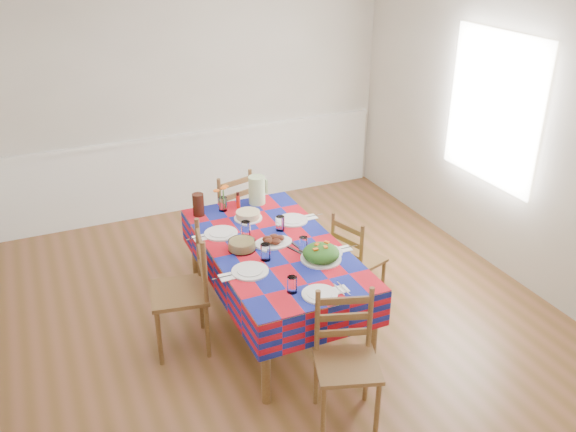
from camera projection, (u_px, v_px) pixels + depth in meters
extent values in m
cube|color=brown|center=(284.00, 321.00, 5.20)|extent=(4.50, 5.00, 0.04)
cube|color=#BAB1A3|center=(192.00, 93.00, 6.67)|extent=(4.50, 0.04, 2.70)
cube|color=#BAB1A3|center=(527.00, 379.00, 2.53)|extent=(4.50, 0.04, 2.70)
cube|color=#BAB1A3|center=(517.00, 133.00, 5.43)|extent=(0.04, 5.00, 2.70)
cube|color=white|center=(196.00, 134.00, 6.82)|extent=(4.41, 0.06, 0.04)
cube|color=white|center=(198.00, 171.00, 7.03)|extent=(4.41, 0.03, 0.90)
plane|color=white|center=(493.00, 109.00, 5.59)|extent=(0.00, 1.40, 1.40)
cylinder|color=brown|center=(266.00, 363.00, 4.16)|extent=(0.07, 0.07, 0.68)
cylinder|color=brown|center=(373.00, 332.00, 4.47)|extent=(0.07, 0.07, 0.68)
cylinder|color=brown|center=(195.00, 250.00, 5.57)|extent=(0.07, 0.07, 0.68)
cylinder|color=brown|center=(280.00, 233.00, 5.88)|extent=(0.07, 0.07, 0.68)
cube|color=brown|center=(274.00, 248.00, 4.86)|extent=(0.97, 1.84, 0.04)
cube|color=red|center=(274.00, 246.00, 4.85)|extent=(1.01, 1.87, 0.01)
cube|color=red|center=(214.00, 275.00, 4.73)|extent=(0.01, 1.87, 0.29)
cube|color=red|center=(329.00, 249.00, 5.10)|extent=(0.01, 1.87, 0.29)
cube|color=red|center=(327.00, 326.00, 4.14)|extent=(1.01, 0.01, 0.29)
cube|color=red|center=(235.00, 215.00, 5.68)|extent=(1.01, 0.01, 0.29)
cylinder|color=white|center=(320.00, 294.00, 4.20)|extent=(0.25, 0.25, 0.01)
cylinder|color=white|center=(320.00, 293.00, 4.20)|extent=(0.18, 0.18, 0.01)
cylinder|color=white|center=(292.00, 285.00, 4.21)|extent=(0.07, 0.07, 0.12)
cube|color=white|center=(341.00, 289.00, 4.26)|extent=(0.09, 0.09, 0.01)
cube|color=silver|center=(339.00, 289.00, 4.26)|extent=(0.01, 0.16, 0.00)
cube|color=silver|center=(343.00, 288.00, 4.27)|extent=(0.01, 0.19, 0.00)
cylinder|color=white|center=(250.00, 271.00, 4.48)|extent=(0.28, 0.28, 0.01)
cylinder|color=white|center=(250.00, 270.00, 4.47)|extent=(0.19, 0.19, 0.01)
cylinder|color=white|center=(265.00, 252.00, 4.61)|extent=(0.08, 0.08, 0.13)
cube|color=white|center=(226.00, 277.00, 4.41)|extent=(0.10, 0.10, 0.01)
cube|color=silver|center=(224.00, 277.00, 4.40)|extent=(0.17, 0.01, 0.00)
cube|color=silver|center=(229.00, 276.00, 4.42)|extent=(0.20, 0.01, 0.00)
cylinder|color=white|center=(221.00, 233.00, 5.01)|extent=(0.28, 0.28, 0.01)
cylinder|color=white|center=(221.00, 232.00, 5.01)|extent=(0.19, 0.19, 0.01)
cylinder|color=white|center=(246.00, 229.00, 4.95)|extent=(0.08, 0.08, 0.13)
cube|color=white|center=(199.00, 238.00, 4.95)|extent=(0.10, 0.10, 0.01)
cube|color=silver|center=(197.00, 238.00, 4.94)|extent=(0.17, 0.01, 0.00)
cube|color=silver|center=(202.00, 237.00, 4.95)|extent=(0.20, 0.01, 0.00)
cylinder|color=white|center=(327.00, 252.00, 4.73)|extent=(0.24, 0.24, 0.01)
cylinder|color=white|center=(327.00, 251.00, 4.73)|extent=(0.17, 0.17, 0.01)
cylinder|color=white|center=(303.00, 244.00, 4.74)|extent=(0.07, 0.07, 0.12)
cube|color=white|center=(345.00, 249.00, 4.79)|extent=(0.09, 0.09, 0.01)
cube|color=silver|center=(343.00, 249.00, 4.78)|extent=(0.15, 0.01, 0.00)
cube|color=silver|center=(347.00, 248.00, 4.80)|extent=(0.18, 0.01, 0.00)
cylinder|color=white|center=(292.00, 220.00, 5.23)|extent=(0.26, 0.26, 0.01)
cylinder|color=white|center=(292.00, 219.00, 5.23)|extent=(0.19, 0.19, 0.01)
cylinder|color=white|center=(280.00, 223.00, 5.05)|extent=(0.07, 0.07, 0.13)
cube|color=white|center=(311.00, 217.00, 5.30)|extent=(0.10, 0.10, 0.01)
cube|color=silver|center=(309.00, 217.00, 5.29)|extent=(0.17, 0.01, 0.00)
cube|color=silver|center=(313.00, 216.00, 5.30)|extent=(0.19, 0.01, 0.00)
ellipsoid|color=white|center=(273.00, 243.00, 4.87)|extent=(0.31, 0.22, 0.01)
ellipsoid|color=black|center=(280.00, 238.00, 4.87)|extent=(0.08, 0.07, 0.05)
ellipsoid|color=black|center=(274.00, 237.00, 4.89)|extent=(0.08, 0.07, 0.05)
ellipsoid|color=black|center=(267.00, 239.00, 4.86)|extent=(0.08, 0.07, 0.05)
ellipsoid|color=black|center=(268.00, 242.00, 4.82)|extent=(0.08, 0.07, 0.05)
ellipsoid|color=black|center=(276.00, 242.00, 4.82)|extent=(0.08, 0.07, 0.05)
cylinder|color=white|center=(321.00, 259.00, 4.64)|extent=(0.31, 0.31, 0.01)
ellipsoid|color=#184411|center=(321.00, 253.00, 4.62)|extent=(0.28, 0.28, 0.13)
cube|color=orange|center=(316.00, 249.00, 4.54)|extent=(0.04, 0.03, 0.01)
cube|color=orange|center=(317.00, 244.00, 4.61)|extent=(0.04, 0.04, 0.01)
cube|color=orange|center=(326.00, 247.00, 4.57)|extent=(0.03, 0.04, 0.01)
cube|color=orange|center=(327.00, 242.00, 4.64)|extent=(0.04, 0.04, 0.01)
cylinder|color=white|center=(242.00, 245.00, 4.77)|extent=(0.22, 0.22, 0.08)
cylinder|color=tan|center=(242.00, 245.00, 4.76)|extent=(0.20, 0.20, 0.07)
cylinder|color=white|center=(248.00, 218.00, 5.27)|extent=(0.25, 0.25, 0.01)
cylinder|color=tan|center=(248.00, 215.00, 5.26)|extent=(0.21, 0.21, 0.06)
cube|color=black|center=(293.00, 249.00, 4.78)|extent=(0.12, 0.29, 0.01)
cube|color=black|center=(297.00, 247.00, 4.82)|extent=(0.06, 0.30, 0.01)
cylinder|color=white|center=(223.00, 204.00, 5.40)|extent=(0.07, 0.07, 0.13)
cylinder|color=#397A28|center=(220.00, 200.00, 5.37)|extent=(0.01, 0.01, 0.18)
ellipsoid|color=orange|center=(216.00, 191.00, 5.32)|extent=(0.06, 0.06, 0.02)
cylinder|color=#397A28|center=(224.00, 198.00, 5.39)|extent=(0.01, 0.01, 0.18)
ellipsoid|color=orange|center=(225.00, 186.00, 5.37)|extent=(0.06, 0.06, 0.02)
cylinder|color=#397A28|center=(223.00, 200.00, 5.36)|extent=(0.01, 0.01, 0.18)
ellipsoid|color=orange|center=(223.00, 188.00, 5.29)|extent=(0.06, 0.06, 0.02)
cylinder|color=red|center=(238.00, 200.00, 5.44)|extent=(0.04, 0.04, 0.15)
cylinder|color=#BCE09E|center=(257.00, 190.00, 5.51)|extent=(0.15, 0.15, 0.26)
cylinder|color=black|center=(198.00, 205.00, 5.30)|extent=(0.10, 0.10, 0.20)
cube|color=white|center=(326.00, 301.00, 4.12)|extent=(0.08, 0.02, 0.02)
cylinder|color=brown|center=(323.00, 413.00, 3.90)|extent=(0.04, 0.04, 0.44)
cylinder|color=brown|center=(377.00, 410.00, 3.93)|extent=(0.04, 0.04, 0.44)
cylinder|color=brown|center=(316.00, 378.00, 4.20)|extent=(0.04, 0.04, 0.44)
cylinder|color=brown|center=(366.00, 375.00, 4.23)|extent=(0.04, 0.04, 0.44)
cube|color=brown|center=(347.00, 366.00, 3.96)|extent=(0.51, 0.50, 0.03)
cylinder|color=brown|center=(317.00, 322.00, 4.00)|extent=(0.04, 0.04, 0.49)
cylinder|color=brown|center=(370.00, 319.00, 4.03)|extent=(0.04, 0.04, 0.49)
cube|color=brown|center=(343.00, 333.00, 4.06)|extent=(0.34, 0.13, 0.05)
cube|color=brown|center=(344.00, 317.00, 4.00)|extent=(0.34, 0.13, 0.05)
cube|color=brown|center=(345.00, 301.00, 3.95)|extent=(0.34, 0.13, 0.05)
cylinder|color=brown|center=(232.00, 225.00, 6.30)|extent=(0.04, 0.04, 0.45)
cylinder|color=brown|center=(202.00, 235.00, 6.09)|extent=(0.04, 0.04, 0.45)
cylinder|color=brown|center=(251.00, 236.00, 6.07)|extent=(0.04, 0.04, 0.45)
cylinder|color=brown|center=(222.00, 248.00, 5.86)|extent=(0.04, 0.04, 0.45)
cube|color=brown|center=(226.00, 214.00, 5.97)|extent=(0.51, 0.50, 0.03)
cylinder|color=brown|center=(251.00, 193.00, 5.85)|extent=(0.04, 0.04, 0.50)
cylinder|color=brown|center=(220.00, 204.00, 5.64)|extent=(0.04, 0.04, 0.50)
cube|color=brown|center=(236.00, 208.00, 5.79)|extent=(0.35, 0.12, 0.05)
cube|color=brown|center=(235.00, 196.00, 5.73)|extent=(0.35, 0.12, 0.05)
cube|color=brown|center=(235.00, 183.00, 5.68)|extent=(0.35, 0.12, 0.05)
cylinder|color=brown|center=(157.00, 310.00, 4.90)|extent=(0.04, 0.04, 0.48)
cylinder|color=brown|center=(159.00, 338.00, 4.57)|extent=(0.04, 0.04, 0.48)
cylinder|color=brown|center=(201.00, 303.00, 4.98)|extent=(0.04, 0.04, 0.48)
cylinder|color=brown|center=(207.00, 331.00, 4.65)|extent=(0.04, 0.04, 0.48)
cube|color=brown|center=(179.00, 293.00, 4.66)|extent=(0.50, 0.51, 0.03)
cylinder|color=brown|center=(199.00, 249.00, 4.76)|extent=(0.04, 0.04, 0.53)
cylinder|color=brown|center=(205.00, 274.00, 4.43)|extent=(0.04, 0.04, 0.53)
cube|color=brown|center=(203.00, 273.00, 4.64)|extent=(0.09, 0.38, 0.05)
cube|color=brown|center=(201.00, 258.00, 4.58)|extent=(0.09, 0.38, 0.05)
cube|color=brown|center=(200.00, 241.00, 4.52)|extent=(0.09, 0.38, 0.05)
cylinder|color=brown|center=(383.00, 281.00, 5.35)|extent=(0.03, 0.03, 0.41)
cylinder|color=brown|center=(355.00, 267.00, 5.57)|extent=(0.03, 0.03, 0.41)
cylinder|color=brown|center=(359.00, 294.00, 5.17)|extent=(0.03, 0.03, 0.41)
cylinder|color=brown|center=(332.00, 279.00, 5.38)|extent=(0.03, 0.03, 0.41)
cube|color=brown|center=(358.00, 259.00, 5.27)|extent=(0.46, 0.47, 0.03)
cylinder|color=brown|center=(361.00, 250.00, 4.97)|extent=(0.03, 0.03, 0.45)
cylinder|color=brown|center=(333.00, 237.00, 5.19)|extent=(0.03, 0.03, 0.45)
cube|color=brown|center=(346.00, 253.00, 5.12)|extent=(0.12, 0.31, 0.05)
cube|color=brown|center=(347.00, 241.00, 5.07)|extent=(0.12, 0.31, 0.05)
cube|color=brown|center=(347.00, 228.00, 5.02)|extent=(0.12, 0.31, 0.05)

